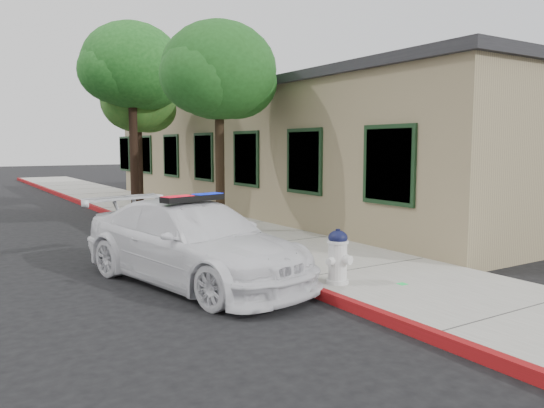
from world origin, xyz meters
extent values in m
plane|color=black|center=(0.00, 0.00, 0.00)|extent=(120.00, 120.00, 0.00)
cube|color=gray|center=(1.60, 3.00, 0.07)|extent=(3.20, 60.00, 0.15)
cube|color=maroon|center=(0.06, 3.00, 0.08)|extent=(0.14, 60.00, 0.16)
cube|color=#8F845E|center=(6.70, 9.00, 2.00)|extent=(7.00, 20.00, 4.00)
cube|color=black|center=(6.70, 9.00, 4.12)|extent=(7.30, 20.30, 0.24)
cube|color=black|center=(3.17, 1.00, 1.95)|extent=(0.08, 1.48, 1.68)
cube|color=black|center=(3.17, 4.00, 1.95)|extent=(0.08, 1.48, 1.68)
cube|color=black|center=(3.17, 7.00, 1.95)|extent=(0.08, 1.48, 1.68)
cube|color=black|center=(3.17, 10.00, 1.95)|extent=(0.08, 1.48, 1.68)
cube|color=black|center=(3.17, 13.00, 1.95)|extent=(0.08, 1.48, 1.68)
cube|color=black|center=(3.17, 16.00, 1.95)|extent=(0.08, 1.48, 1.68)
cube|color=black|center=(3.17, 19.00, 1.95)|extent=(0.08, 1.48, 1.68)
imported|color=white|center=(-1.16, 1.23, 0.70)|extent=(3.03, 5.15, 1.40)
cube|color=black|center=(-1.16, 1.23, 1.46)|extent=(1.23, 0.55, 0.10)
cube|color=red|center=(-1.47, 1.16, 1.47)|extent=(0.56, 0.35, 0.11)
cube|color=#0C21D2|center=(-0.85, 1.31, 1.47)|extent=(0.56, 0.35, 0.11)
cylinder|color=silver|center=(0.51, -0.59, 0.18)|extent=(0.36, 0.36, 0.06)
cylinder|color=silver|center=(0.51, -0.59, 0.51)|extent=(0.30, 0.30, 0.59)
cylinder|color=silver|center=(0.51, -0.59, 0.83)|extent=(0.34, 0.34, 0.04)
ellipsoid|color=black|center=(0.51, -0.59, 0.89)|extent=(0.31, 0.31, 0.23)
cylinder|color=black|center=(0.51, -0.59, 1.00)|extent=(0.08, 0.08, 0.06)
cylinder|color=silver|center=(0.34, -0.64, 0.54)|extent=(0.16, 0.15, 0.12)
cylinder|color=silver|center=(0.69, -0.55, 0.54)|extent=(0.16, 0.15, 0.12)
cylinder|color=silver|center=(0.56, -0.77, 0.56)|extent=(0.18, 0.16, 0.15)
cylinder|color=black|center=(1.34, 5.14, 1.78)|extent=(0.24, 0.24, 3.26)
ellipsoid|color=#1A4916|center=(1.34, 5.14, 4.23)|extent=(2.90, 2.90, 2.46)
ellipsoid|color=#1A4916|center=(1.86, 5.25, 3.95)|extent=(2.17, 2.17, 1.85)
ellipsoid|color=#1A4916|center=(0.91, 5.00, 4.04)|extent=(2.26, 2.26, 1.92)
cylinder|color=black|center=(0.70, 10.01, 2.07)|extent=(0.27, 0.27, 3.83)
ellipsoid|color=#184C18|center=(0.70, 10.01, 4.91)|extent=(3.21, 3.21, 2.73)
ellipsoid|color=#184C18|center=(1.20, 10.16, 4.60)|extent=(2.59, 2.59, 2.20)
ellipsoid|color=#184C18|center=(0.24, 9.96, 4.71)|extent=(2.49, 2.49, 2.11)
cylinder|color=black|center=(1.28, 11.20, 1.63)|extent=(0.22, 0.22, 2.97)
ellipsoid|color=#225A1C|center=(1.28, 11.20, 3.88)|extent=(2.54, 2.54, 2.16)
ellipsoid|color=#225A1C|center=(1.71, 11.36, 3.62)|extent=(1.95, 1.95, 1.66)
ellipsoid|color=#225A1C|center=(1.02, 10.96, 3.71)|extent=(2.03, 2.03, 1.73)
camera|label=1|loc=(-4.88, -7.10, 2.35)|focal=35.28mm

